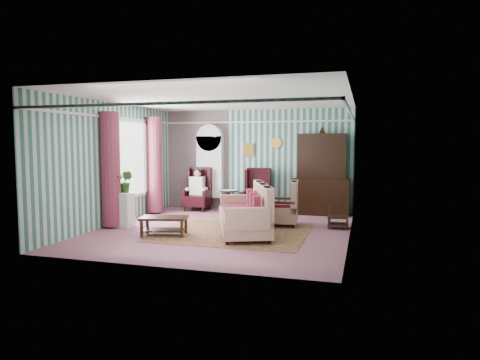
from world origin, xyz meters
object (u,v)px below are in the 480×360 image
(seated_woman, at_px, (197,190))
(nest_table, at_px, (338,217))
(round_side_table, at_px, (229,201))
(floral_armchair, at_px, (280,206))
(wingback_left, at_px, (197,189))
(plant_stand, at_px, (121,210))
(bookcase, at_px, (210,171))
(sofa, at_px, (244,213))
(dresser_hutch, at_px, (321,171))
(coffee_table, at_px, (164,226))
(wingback_right, at_px, (256,191))

(seated_woman, xyz_separation_m, nest_table, (4.07, -1.55, -0.32))
(round_side_table, distance_m, floral_armchair, 2.50)
(wingback_left, xyz_separation_m, plant_stand, (-0.80, -2.75, -0.22))
(bookcase, relative_size, sofa, 1.02)
(floral_armchair, bearing_deg, nest_table, -96.24)
(seated_woman, height_order, floral_armchair, seated_woman)
(dresser_hutch, xyz_separation_m, round_side_table, (-2.60, -0.12, -0.88))
(plant_stand, xyz_separation_m, sofa, (2.97, -0.00, 0.05))
(plant_stand, xyz_separation_m, coffee_table, (1.40, -0.59, -0.20))
(plant_stand, height_order, coffee_table, plant_stand)
(wingback_left, xyz_separation_m, round_side_table, (0.90, 0.15, -0.33))
(bookcase, xyz_separation_m, wingback_right, (1.50, -0.39, -0.50))
(bookcase, bearing_deg, coffee_table, -84.71)
(round_side_table, xyz_separation_m, plant_stand, (-1.70, -2.90, 0.10))
(dresser_hutch, relative_size, sofa, 1.08)
(plant_stand, distance_m, coffee_table, 1.53)
(round_side_table, distance_m, sofa, 3.17)
(bookcase, distance_m, wingback_right, 1.63)
(dresser_hutch, distance_m, round_side_table, 2.75)
(seated_woman, height_order, nest_table, seated_woman)
(wingback_right, relative_size, sofa, 0.57)
(dresser_hutch, height_order, seated_woman, dresser_hutch)
(wingback_right, xyz_separation_m, coffee_table, (-1.15, -3.34, -0.42))
(bookcase, xyz_separation_m, floral_armchair, (2.48, -1.94, -0.65))
(wingback_right, distance_m, sofa, 2.79)
(wingback_left, bearing_deg, dresser_hutch, 4.41)
(dresser_hutch, xyz_separation_m, coffee_table, (-2.90, -3.61, -0.98))
(nest_table, bearing_deg, sofa, -147.68)
(wingback_right, bearing_deg, coffee_table, -109.06)
(seated_woman, relative_size, coffee_table, 1.24)
(dresser_hutch, height_order, wingback_right, dresser_hutch)
(dresser_hutch, height_order, round_side_table, dresser_hutch)
(plant_stand, distance_m, sofa, 2.97)
(plant_stand, distance_m, floral_armchair, 3.73)
(wingback_right, relative_size, floral_armchair, 1.32)
(wingback_right, bearing_deg, sofa, -81.33)
(sofa, xyz_separation_m, floral_armchair, (0.56, 1.21, 0.02))
(wingback_left, height_order, sofa, wingback_left)
(round_side_table, height_order, nest_table, round_side_table)
(wingback_right, relative_size, round_side_table, 2.08)
(bookcase, bearing_deg, plant_stand, -108.49)
(nest_table, bearing_deg, floral_armchair, 179.82)
(plant_stand, relative_size, sofa, 0.37)
(coffee_table, bearing_deg, round_side_table, 85.01)
(wingback_left, height_order, coffee_table, wingback_left)
(wingback_left, distance_m, round_side_table, 0.97)
(seated_woman, relative_size, floral_armchair, 1.25)
(wingback_left, relative_size, coffee_table, 1.31)
(sofa, height_order, coffee_table, sofa)
(wingback_left, bearing_deg, plant_stand, -106.22)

